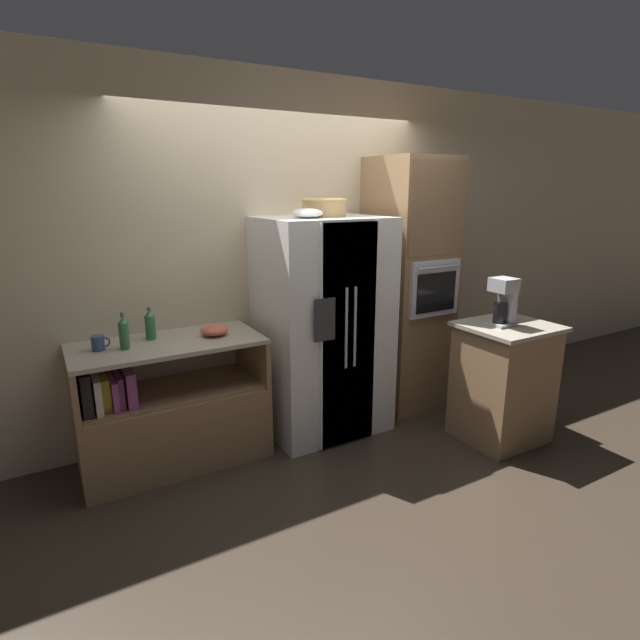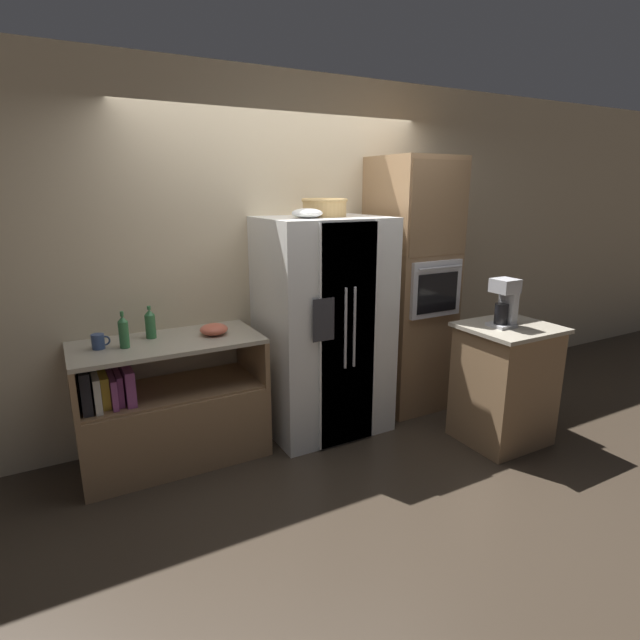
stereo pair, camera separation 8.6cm
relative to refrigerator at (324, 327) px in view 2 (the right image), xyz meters
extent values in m
plane|color=#382D23|center=(-0.16, -0.02, -0.86)|extent=(20.00, 20.00, 0.00)
cube|color=beige|center=(-0.16, 0.41, 0.54)|extent=(12.00, 0.06, 2.80)
cube|color=#93704C|center=(-1.21, 0.07, -0.59)|extent=(1.28, 0.62, 0.53)
cube|color=#93704C|center=(-1.21, 0.07, -0.32)|extent=(1.23, 0.57, 0.02)
cube|color=#93704C|center=(-1.83, 0.07, -0.16)|extent=(0.04, 0.62, 0.34)
cube|color=#93704C|center=(-0.59, 0.07, -0.16)|extent=(0.04, 0.62, 0.34)
cube|color=#ADA38E|center=(-1.21, 0.07, 0.03)|extent=(1.28, 0.62, 0.03)
cube|color=black|center=(-1.76, 0.04, -0.17)|extent=(0.06, 0.40, 0.28)
cube|color=silver|center=(-1.70, 0.04, -0.19)|extent=(0.04, 0.42, 0.23)
cube|color=gold|center=(-1.65, 0.04, -0.21)|extent=(0.05, 0.31, 0.21)
cube|color=#934784|center=(-1.60, 0.04, -0.21)|extent=(0.04, 0.40, 0.20)
cube|color=#934784|center=(-1.56, 0.04, -0.21)|extent=(0.04, 0.33, 0.21)
cube|color=#934784|center=(-1.50, 0.04, -0.19)|extent=(0.06, 0.40, 0.24)
cube|color=white|center=(0.00, 0.01, 0.00)|extent=(0.95, 0.73, 1.72)
cube|color=white|center=(-0.01, -0.37, 0.00)|extent=(0.47, 0.02, 1.68)
cube|color=white|center=(0.01, -0.37, 0.00)|extent=(0.47, 0.02, 1.68)
cylinder|color=#B2B2B7|center=(-0.04, -0.39, 0.09)|extent=(0.02, 0.02, 0.60)
cylinder|color=#B2B2B7|center=(0.04, -0.39, 0.09)|extent=(0.02, 0.02, 0.60)
cube|color=#2D2D33|center=(-0.21, -0.38, 0.17)|extent=(0.17, 0.01, 0.31)
cube|color=#93704C|center=(0.89, 0.06, 0.23)|extent=(0.61, 0.64, 2.18)
cube|color=silver|center=(0.89, -0.28, 0.27)|extent=(0.50, 0.04, 0.46)
cube|color=black|center=(0.89, -0.30, 0.24)|extent=(0.41, 0.01, 0.32)
cylinder|color=#B2B2B7|center=(0.89, -0.32, 0.45)|extent=(0.44, 0.02, 0.02)
cube|color=olive|center=(0.89, -0.27, 0.91)|extent=(0.58, 0.01, 0.74)
cube|color=#93704C|center=(1.11, -0.87, -0.41)|extent=(0.61, 0.55, 0.90)
cube|color=#ADA38E|center=(1.11, -0.87, 0.06)|extent=(0.67, 0.60, 0.03)
cylinder|color=tan|center=(0.03, 0.04, 0.92)|extent=(0.33, 0.33, 0.12)
torus|color=tan|center=(0.03, 0.04, 0.98)|extent=(0.35, 0.35, 0.03)
ellipsoid|color=white|center=(-0.18, -0.08, 0.89)|extent=(0.23, 0.23, 0.07)
cylinder|color=#33723F|center=(-1.48, 0.05, 0.13)|extent=(0.06, 0.06, 0.18)
cone|color=#33723F|center=(-1.48, 0.05, 0.24)|extent=(0.06, 0.06, 0.04)
cylinder|color=#33723F|center=(-1.48, 0.05, 0.27)|extent=(0.02, 0.02, 0.03)
cylinder|color=#33723F|center=(-1.29, 0.19, 0.13)|extent=(0.07, 0.07, 0.17)
cone|color=#33723F|center=(-1.29, 0.19, 0.23)|extent=(0.07, 0.07, 0.04)
cylinder|color=#33723F|center=(-1.29, 0.19, 0.26)|extent=(0.02, 0.02, 0.03)
cylinder|color=#384C7A|center=(-1.64, 0.10, 0.09)|extent=(0.08, 0.08, 0.10)
torus|color=#384C7A|center=(-1.60, 0.10, 0.09)|extent=(0.07, 0.01, 0.07)
ellipsoid|color=#DB664C|center=(-0.87, 0.06, 0.08)|extent=(0.20, 0.20, 0.08)
cube|color=#B2B2B7|center=(1.03, -0.86, 0.09)|extent=(0.16, 0.17, 0.02)
cylinder|color=black|center=(1.02, -0.86, 0.17)|extent=(0.10, 0.10, 0.15)
cube|color=#B2B2B7|center=(1.08, -0.86, 0.25)|extent=(0.06, 0.14, 0.36)
cube|color=#B2B2B7|center=(1.03, -0.86, 0.38)|extent=(0.16, 0.17, 0.10)
camera|label=1|loc=(-1.93, -3.30, 1.07)|focal=28.00mm
camera|label=2|loc=(-1.86, -3.34, 1.07)|focal=28.00mm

